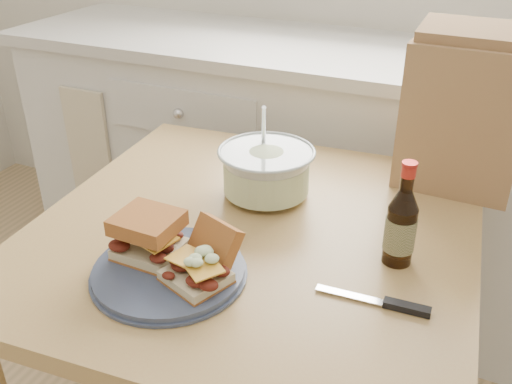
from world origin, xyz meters
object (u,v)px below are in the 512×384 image
at_px(coleslaw_bowl, 266,173).
at_px(paper_bag, 464,117).
at_px(plate, 169,272).
at_px(dining_table, 253,270).
at_px(beer_bottle, 401,226).

relative_size(coleslaw_bowl, paper_bag, 0.65).
relative_size(plate, paper_bag, 0.82).
height_order(plate, coleslaw_bowl, coleslaw_bowl).
bearing_deg(paper_bag, dining_table, -131.07).
distance_m(coleslaw_bowl, beer_bottle, 0.36).
bearing_deg(dining_table, paper_bag, 42.52).
xyz_separation_m(coleslaw_bowl, paper_bag, (0.39, 0.24, 0.12)).
xyz_separation_m(coleslaw_bowl, beer_bottle, (0.34, -0.14, 0.02)).
height_order(dining_table, beer_bottle, beer_bottle).
xyz_separation_m(dining_table, coleslaw_bowl, (-0.03, 0.14, 0.17)).
relative_size(plate, beer_bottle, 1.33).
bearing_deg(plate, dining_table, 71.46).
distance_m(plate, beer_bottle, 0.44).
height_order(beer_bottle, paper_bag, paper_bag).
relative_size(dining_table, beer_bottle, 4.63).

